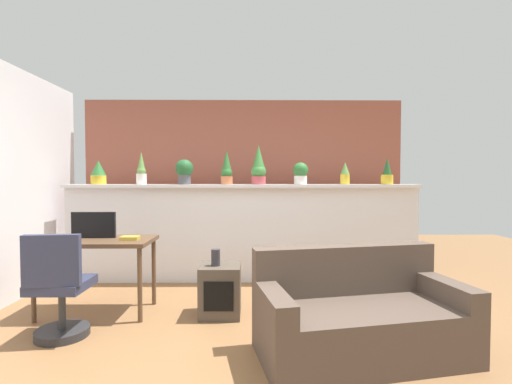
# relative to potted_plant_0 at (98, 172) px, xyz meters

# --- Properties ---
(ground_plane) EXTENTS (12.00, 12.00, 0.00)m
(ground_plane) POSITION_rel_potted_plant_0_xyz_m (1.87, -1.96, -1.44)
(ground_plane) COLOR brown
(divider_wall) EXTENTS (4.60, 0.16, 1.24)m
(divider_wall) POSITION_rel_potted_plant_0_xyz_m (1.87, 0.04, -0.82)
(divider_wall) COLOR silver
(divider_wall) RESTS_ON ground
(plant_shelf) EXTENTS (4.60, 0.28, 0.04)m
(plant_shelf) POSITION_rel_potted_plant_0_xyz_m (1.87, 0.00, -0.18)
(plant_shelf) COLOR silver
(plant_shelf) RESTS_ON divider_wall
(brick_wall_behind) EXTENTS (4.60, 0.10, 2.50)m
(brick_wall_behind) POSITION_rel_potted_plant_0_xyz_m (1.87, 0.64, -0.19)
(brick_wall_behind) COLOR #9E5442
(brick_wall_behind) RESTS_ON ground
(potted_plant_0) EXTENTS (0.19, 0.19, 0.31)m
(potted_plant_0) POSITION_rel_potted_plant_0_xyz_m (0.00, 0.00, 0.00)
(potted_plant_0) COLOR gold
(potted_plant_0) RESTS_ON plant_shelf
(potted_plant_1) EXTENTS (0.13, 0.13, 0.43)m
(potted_plant_1) POSITION_rel_potted_plant_0_xyz_m (0.55, 0.01, 0.02)
(potted_plant_1) COLOR silver
(potted_plant_1) RESTS_ON plant_shelf
(potted_plant_2) EXTENTS (0.23, 0.23, 0.32)m
(potted_plant_2) POSITION_rel_potted_plant_0_xyz_m (1.11, -0.01, 0.02)
(potted_plant_2) COLOR #4C4C51
(potted_plant_2) RESTS_ON plant_shelf
(potted_plant_3) EXTENTS (0.15, 0.15, 0.44)m
(potted_plant_3) POSITION_rel_potted_plant_0_xyz_m (1.66, 0.00, 0.04)
(potted_plant_3) COLOR #C66B42
(potted_plant_3) RESTS_ON plant_shelf
(potted_plant_4) EXTENTS (0.20, 0.20, 0.51)m
(potted_plant_4) POSITION_rel_potted_plant_0_xyz_m (2.08, 0.01, 0.07)
(potted_plant_4) COLOR #B7474C
(potted_plant_4) RESTS_ON plant_shelf
(potted_plant_5) EXTENTS (0.20, 0.20, 0.29)m
(potted_plant_5) POSITION_rel_potted_plant_0_xyz_m (2.63, 0.02, -0.01)
(potted_plant_5) COLOR silver
(potted_plant_5) RESTS_ON plant_shelf
(potted_plant_6) EXTENTS (0.12, 0.12, 0.29)m
(potted_plant_6) POSITION_rel_potted_plant_0_xyz_m (3.21, 0.01, -0.01)
(potted_plant_6) COLOR gold
(potted_plant_6) RESTS_ON plant_shelf
(potted_plant_7) EXTENTS (0.15, 0.15, 0.35)m
(potted_plant_7) POSITION_rel_potted_plant_0_xyz_m (3.76, -0.01, -0.01)
(potted_plant_7) COLOR gold
(potted_plant_7) RESTS_ON plant_shelf
(desk) EXTENTS (1.10, 0.60, 0.75)m
(desk) POSITION_rel_potted_plant_0_xyz_m (0.43, -1.11, -0.77)
(desk) COLOR brown
(desk) RESTS_ON ground
(tv_monitor) EXTENTS (0.45, 0.04, 0.27)m
(tv_monitor) POSITION_rel_potted_plant_0_xyz_m (0.37, -1.03, -0.56)
(tv_monitor) COLOR black
(tv_monitor) RESTS_ON desk
(office_chair) EXTENTS (0.46, 0.47, 0.91)m
(office_chair) POSITION_rel_potted_plant_0_xyz_m (0.37, -1.73, -1.05)
(office_chair) COLOR #262628
(office_chair) RESTS_ON ground
(side_cube_shelf) EXTENTS (0.40, 0.41, 0.50)m
(side_cube_shelf) POSITION_rel_potted_plant_0_xyz_m (1.68, -1.19, -1.19)
(side_cube_shelf) COLOR #4C4238
(side_cube_shelf) RESTS_ON ground
(vase_on_shelf) EXTENTS (0.09, 0.09, 0.16)m
(vase_on_shelf) POSITION_rel_potted_plant_0_xyz_m (1.63, -1.21, -0.86)
(vase_on_shelf) COLOR #2D2D33
(vase_on_shelf) RESTS_ON side_cube_shelf
(book_on_desk) EXTENTS (0.17, 0.13, 0.04)m
(book_on_desk) POSITION_rel_potted_plant_0_xyz_m (0.78, -1.16, -0.67)
(book_on_desk) COLOR gold
(book_on_desk) RESTS_ON desk
(couch) EXTENTS (1.68, 1.04, 0.80)m
(couch) POSITION_rel_potted_plant_0_xyz_m (2.82, -2.02, -1.16)
(couch) COLOR brown
(couch) RESTS_ON ground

